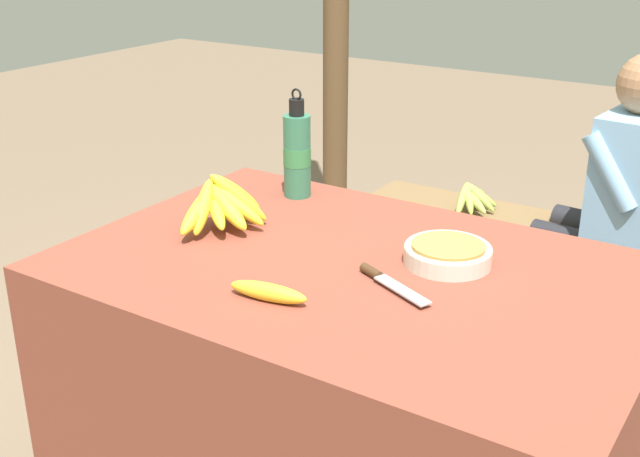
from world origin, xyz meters
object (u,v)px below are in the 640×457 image
serving_bowl (448,253)px  wooden_bench (587,253)px  seated_vendor (619,186)px  knife (384,279)px  water_bottle (297,154)px  loose_banana_front (268,292)px  banana_bunch_green (473,196)px  banana_bunch_ripe (222,203)px

serving_bowl → wooden_bench: serving_bowl is taller
wooden_bench → seated_vendor: seated_vendor is taller
serving_bowl → seated_vendor: size_ratio=0.17×
knife → seated_vendor: (0.15, 1.34, -0.16)m
serving_bowl → seated_vendor: 1.19m
water_bottle → knife: (0.45, -0.34, -0.10)m
serving_bowl → seated_vendor: (0.09, 1.18, -0.17)m
serving_bowl → knife: serving_bowl is taller
loose_banana_front → banana_bunch_green: (-0.21, 1.56, -0.31)m
banana_bunch_ripe → banana_bunch_green: banana_bunch_ripe is taller
water_bottle → seated_vendor: (0.60, 0.99, -0.26)m
water_bottle → knife: water_bottle is taller
serving_bowl → banana_bunch_green: size_ratio=0.72×
wooden_bench → serving_bowl: bearing=-90.5°
banana_bunch_ripe → banana_bunch_green: bearing=85.4°
banana_bunch_ripe → serving_bowl: bearing=10.9°
banana_bunch_ripe → seated_vendor: (0.62, 1.28, -0.21)m
wooden_bench → banana_bunch_ripe: bearing=-112.6°
serving_bowl → water_bottle: (-0.51, 0.18, 0.09)m
serving_bowl → loose_banana_front: serving_bowl is taller
banana_bunch_ripe → banana_bunch_green: 1.36m
knife → wooden_bench: size_ratio=0.12×
wooden_bench → banana_bunch_green: (-0.44, 0.01, 0.12)m
water_bottle → wooden_bench: 1.26m
seated_vendor → serving_bowl: bearing=91.1°
banana_bunch_green → banana_bunch_ripe: bearing=-94.6°
serving_bowl → wooden_bench: 1.28m
knife → serving_bowl: bearing=92.2°
banana_bunch_ripe → water_bottle: size_ratio=0.96×
knife → banana_bunch_green: 1.45m
banana_bunch_ripe → water_bottle: (0.02, 0.28, 0.05)m
water_bottle → seated_vendor: 1.19m
seated_vendor → banana_bunch_ripe: bearing=69.5°
knife → wooden_bench: knife is taller
banana_bunch_ripe → knife: 0.47m
serving_bowl → knife: bearing=-112.0°
banana_bunch_ripe → loose_banana_front: bearing=-37.9°
knife → banana_bunch_green: size_ratio=0.75×
loose_banana_front → banana_bunch_green: 1.60m
serving_bowl → wooden_bench: size_ratio=0.11×
wooden_bench → knife: bearing=-93.1°
wooden_bench → banana_bunch_green: banana_bunch_green is taller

